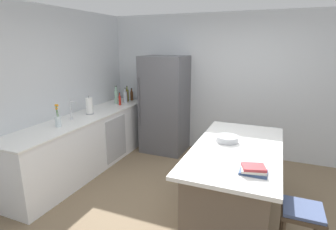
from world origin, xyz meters
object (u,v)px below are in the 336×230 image
refrigerator (165,105)px  soda_bottle (125,97)px  syrup_bottle (132,95)px  sink_faucet (71,109)px  hot_sauce_bottle (120,100)px  kitchen_island (235,183)px  paper_towel_roll (89,106)px  olive_oil_bottle (127,95)px  mixing_bowl (227,139)px  gin_bottle (116,96)px  bar_stool (302,219)px  whiskey_bottle (126,97)px  cookbook_stack (253,170)px  flower_vase (58,119)px

refrigerator → soda_bottle: size_ratio=6.13×
syrup_bottle → sink_faucet: bearing=-94.2°
sink_faucet → hot_sauce_bottle: (0.13, 1.16, -0.06)m
refrigerator → syrup_bottle: 0.83m
kitchen_island → paper_towel_roll: 2.63m
olive_oil_bottle → sink_faucet: bearing=-92.9°
soda_bottle → mixing_bowl: soda_bottle is taller
gin_bottle → paper_towel_roll: bearing=-87.3°
bar_stool → kitchen_island: bearing=142.7°
bar_stool → olive_oil_bottle: (-3.15, 2.24, 0.53)m
bar_stool → sink_faucet: 3.35m
olive_oil_bottle → whiskey_bottle: 0.09m
whiskey_bottle → cookbook_stack: (2.68, -2.23, -0.08)m
kitchen_island → sink_faucet: bearing=175.7°
olive_oil_bottle → gin_bottle: gin_bottle is taller
whiskey_bottle → soda_bottle: soda_bottle is taller
flower_vase → hot_sauce_bottle: bearing=88.3°
bar_stool → hot_sauce_bottle: (-3.09, 1.87, 0.50)m
flower_vase → mixing_bowl: 2.34m
refrigerator → hot_sauce_bottle: 0.87m
flower_vase → hot_sauce_bottle: (0.04, 1.54, -0.01)m
kitchen_island → hot_sauce_bottle: bearing=150.7°
sink_faucet → bar_stool: bearing=-12.4°
kitchen_island → whiskey_bottle: (-2.45, 1.64, 0.57)m
syrup_bottle → whiskey_bottle: size_ratio=0.93×
cookbook_stack → mixing_bowl: bearing=117.1°
soda_bottle → hot_sauce_bottle: soda_bottle is taller
flower_vase → syrup_bottle: size_ratio=1.30×
syrup_bottle → olive_oil_bottle: size_ratio=0.81×
whiskey_bottle → gin_bottle: gin_bottle is taller
gin_bottle → cookbook_stack: (2.78, -2.03, -0.12)m
cookbook_stack → mixing_bowl: 0.81m
kitchen_island → soda_bottle: size_ratio=6.36×
soda_bottle → hot_sauce_bottle: (-0.01, -0.20, -0.03)m
cookbook_stack → paper_towel_roll: bearing=157.1°
refrigerator → kitchen_island: bearing=-46.1°
whiskey_bottle → refrigerator: bearing=3.2°
whiskey_bottle → gin_bottle: size_ratio=0.78×
gin_bottle → hot_sauce_bottle: bearing=-34.1°
flower_vase → gin_bottle: bearing=93.1°
olive_oil_bottle → soda_bottle: size_ratio=1.03×
soda_bottle → mixing_bowl: size_ratio=1.14×
flower_vase → whiskey_bottle: size_ratio=1.21×
sink_faucet → mixing_bowl: 2.41m
kitchen_island → refrigerator: 2.38m
soda_bottle → gin_bottle: size_ratio=0.86×
sink_faucet → soda_bottle: 1.37m
syrup_bottle → hot_sauce_bottle: syrup_bottle is taller
olive_oil_bottle → mixing_bowl: size_ratio=1.18×
gin_bottle → hot_sauce_bottle: 0.17m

